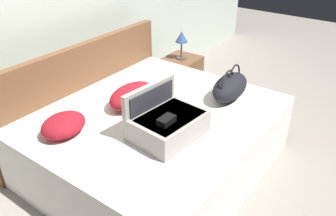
{
  "coord_description": "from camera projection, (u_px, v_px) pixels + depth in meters",
  "views": [
    {
      "loc": [
        -2.02,
        -1.21,
        2.09
      ],
      "look_at": [
        0.0,
        0.27,
        0.66
      ],
      "focal_mm": 37.08,
      "sensor_mm": 36.0,
      "label": 1
    }
  ],
  "objects": [
    {
      "name": "ground_plane",
      "position": [
        193.0,
        182.0,
        3.07
      ],
      "size": [
        12.0,
        12.0,
        0.0
      ],
      "primitive_type": "plane",
      "color": "gray"
    },
    {
      "name": "back_wall",
      "position": [
        50.0,
        6.0,
        3.27
      ],
      "size": [
        8.0,
        0.1,
        2.6
      ],
      "primitive_type": "cube",
      "color": "#B7C1B2",
      "rests_on": "ground"
    },
    {
      "name": "bed",
      "position": [
        156.0,
        140.0,
        3.14
      ],
      "size": [
        2.04,
        1.74,
        0.56
      ],
      "primitive_type": "cube",
      "color": "silver",
      "rests_on": "ground"
    },
    {
      "name": "headboard",
      "position": [
        85.0,
        92.0,
        3.49
      ],
      "size": [
        2.08,
        0.08,
        0.99
      ],
      "primitive_type": "cube",
      "color": "brown",
      "rests_on": "ground"
    },
    {
      "name": "hard_case_large",
      "position": [
        167.0,
        123.0,
        2.65
      ],
      "size": [
        0.58,
        0.47,
        0.38
      ],
      "rotation": [
        0.0,
        0.0,
        -0.09
      ],
      "color": "gray",
      "rests_on": "bed"
    },
    {
      "name": "duffel_bag",
      "position": [
        230.0,
        87.0,
        3.19
      ],
      "size": [
        0.53,
        0.3,
        0.31
      ],
      "rotation": [
        0.0,
        0.0,
        0.07
      ],
      "color": "black",
      "rests_on": "bed"
    },
    {
      "name": "pillow_near_headboard",
      "position": [
        64.0,
        125.0,
        2.69
      ],
      "size": [
        0.41,
        0.35,
        0.16
      ],
      "primitive_type": "ellipsoid",
      "rotation": [
        0.0,
        0.0,
        0.12
      ],
      "color": "maroon",
      "rests_on": "bed"
    },
    {
      "name": "pillow_center_head",
      "position": [
        132.0,
        96.0,
        3.08
      ],
      "size": [
        0.5,
        0.31,
        0.19
      ],
      "primitive_type": "ellipsoid",
      "rotation": [
        0.0,
        0.0,
        0.01
      ],
      "color": "maroon",
      "rests_on": "bed"
    },
    {
      "name": "nightstand",
      "position": [
        181.0,
        77.0,
        4.37
      ],
      "size": [
        0.44,
        0.4,
        0.51
      ],
      "primitive_type": "cube",
      "color": "brown",
      "rests_on": "ground"
    },
    {
      "name": "table_lamp",
      "position": [
        182.0,
        39.0,
        4.13
      ],
      "size": [
        0.15,
        0.15,
        0.34
      ],
      "color": "#3F3833",
      "rests_on": "nightstand"
    }
  ]
}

